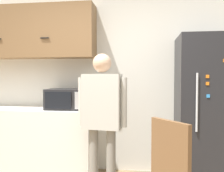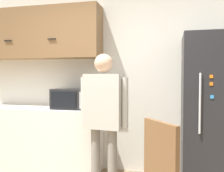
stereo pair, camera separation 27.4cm
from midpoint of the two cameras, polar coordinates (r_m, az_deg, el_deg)
name	(u,v)px [view 1 (the left image)]	position (r m, az deg, el deg)	size (l,w,h in m)	color
back_wall	(110,79)	(3.69, -2.55, 1.61)	(6.00, 0.06, 2.70)	silver
counter	(25,140)	(3.92, -21.24, -11.54)	(2.00, 0.55, 0.93)	silver
upper_cabinets	(27,33)	(3.95, -20.85, 11.36)	(2.00, 0.37, 0.75)	olive
microwave	(66,99)	(3.56, -12.65, -2.93)	(0.52, 0.39, 0.28)	#232326
person	(102,109)	(2.95, -4.94, -5.23)	(0.59, 0.26, 1.66)	gray
refrigerator	(208,111)	(3.33, 18.98, -5.54)	(0.77, 0.73, 1.90)	#232326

